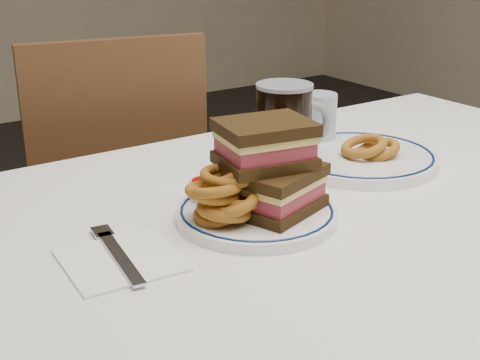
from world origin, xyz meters
TOP-DOWN VIEW (x-y plane):
  - dining_table at (0.00, 0.00)m, footprint 1.27×0.87m
  - chair_far at (-0.11, 0.77)m, footprint 0.50×0.50m
  - main_plate at (-0.21, 0.00)m, footprint 0.24×0.24m
  - reuben_sandwich at (-0.19, -0.01)m, footprint 0.16×0.15m
  - onion_rings_main at (-0.27, -0.01)m, footprint 0.11×0.10m
  - ketchup_ramekin at (-0.25, 0.08)m, footprint 0.05×0.05m
  - beer_mug at (-0.05, 0.13)m, footprint 0.15×0.10m
  - water_glass at (0.10, 0.22)m, footprint 0.07×0.07m
  - far_plate at (0.10, 0.10)m, footprint 0.29×0.29m
  - onion_rings_far at (0.11, 0.08)m, footprint 0.12×0.10m
  - napkin_fork at (-0.43, -0.01)m, footprint 0.15×0.19m

SIDE VIEW (x-z plane):
  - chair_far at x=-0.11m, z-range 0.04..0.97m
  - dining_table at x=0.00m, z-range 0.27..1.02m
  - napkin_fork at x=-0.43m, z-range 0.75..0.76m
  - main_plate at x=-0.21m, z-range 0.75..0.77m
  - far_plate at x=0.10m, z-range 0.75..0.77m
  - ketchup_ramekin at x=-0.25m, z-range 0.77..0.80m
  - onion_rings_far at x=0.11m, z-range 0.75..0.81m
  - water_glass at x=0.10m, z-range 0.75..0.86m
  - onion_rings_main at x=-0.27m, z-range 0.76..0.85m
  - beer_mug at x=-0.05m, z-range 0.75..0.92m
  - reuben_sandwich at x=-0.19m, z-range 0.77..0.90m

